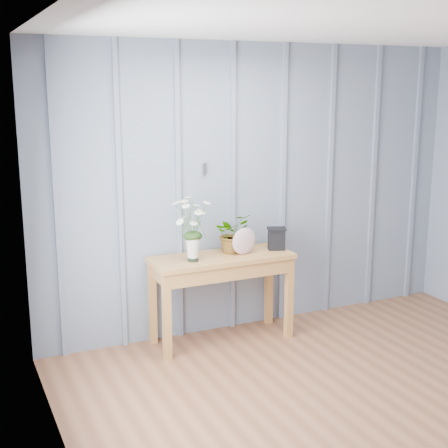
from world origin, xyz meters
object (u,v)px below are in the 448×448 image
carved_box (276,238)px  daisy_vase (193,220)px  sideboard (222,269)px  felt_disc_vessel (244,241)px

carved_box → daisy_vase: bearing=-177.3°
sideboard → carved_box: size_ratio=6.25×
carved_box → sideboard: bearing=178.0°
sideboard → carved_box: bearing=-2.0°
sideboard → felt_disc_vessel: 0.30m
felt_disc_vessel → carved_box: felt_disc_vessel is taller
sideboard → carved_box: (0.51, -0.02, 0.21)m
sideboard → carved_box: carved_box is taller
sideboard → daisy_vase: daisy_vase is taller
felt_disc_vessel → sideboard: bearing=159.4°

